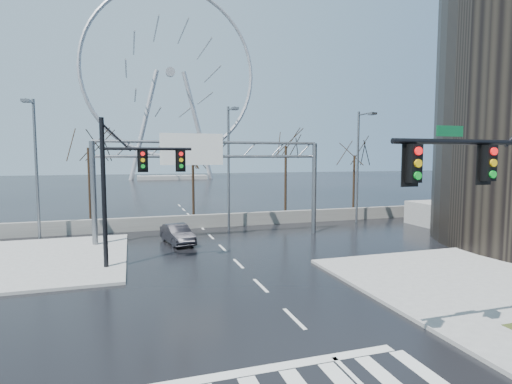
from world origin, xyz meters
name	(u,v)px	position (x,y,z in m)	size (l,w,h in m)	color
ground	(294,319)	(0.00, 0.00, 0.00)	(260.00, 260.00, 0.00)	black
sidewalk_right_ext	(466,277)	(10.00, 2.00, 0.07)	(12.00, 10.00, 0.15)	gray
sidewalk_far	(35,260)	(-11.00, 12.00, 0.07)	(10.00, 12.00, 0.15)	gray
barrier_wall	(202,221)	(0.00, 20.00, 0.55)	(52.00, 0.50, 1.10)	slate
signal_mast_near	(505,193)	(5.14, -4.04, 4.87)	(5.52, 0.41, 8.00)	black
signal_mast_far	(126,178)	(-5.87, 8.96, 4.83)	(4.72, 0.41, 8.00)	black
sign_gantry	(208,168)	(-0.38, 14.96, 5.18)	(16.36, 0.40, 7.60)	slate
streetlight_left	(35,158)	(-12.00, 18.16, 5.89)	(0.50, 2.55, 10.00)	slate
streetlight_mid	(229,158)	(2.00, 18.16, 5.89)	(0.50, 2.55, 10.00)	slate
streetlight_right	(360,158)	(14.00, 18.16, 5.89)	(0.50, 2.55, 10.00)	slate
tree_left	(89,157)	(-9.00, 23.50, 5.98)	(3.75, 3.75, 7.50)	black
tree_center	(193,165)	(0.00, 24.50, 5.17)	(3.25, 3.25, 6.50)	black
tree_right	(286,154)	(9.00, 23.50, 6.22)	(3.90, 3.90, 7.80)	black
tree_far_right	(354,162)	(17.00, 24.00, 5.41)	(3.40, 3.40, 6.80)	black
ferris_wheel	(170,79)	(5.00, 95.00, 26.13)	(45.00, 6.00, 50.91)	gray
car	(177,234)	(-2.67, 14.29, 0.66)	(1.40, 4.03, 1.33)	black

